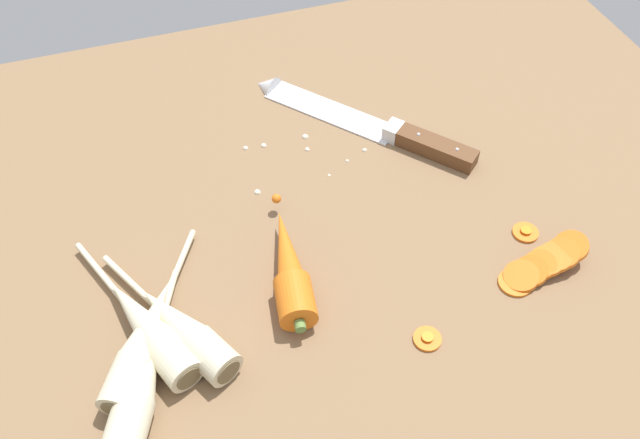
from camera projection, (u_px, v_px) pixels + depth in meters
ground_plane at (315, 226)px, 84.00cm from camera, size 120.00×90.00×4.00cm
chefs_knife at (356, 119)px, 93.41cm from camera, size 24.89×28.76×4.18cm
whole_carrot at (289, 268)px, 74.63cm from camera, size 6.29×19.41×4.20cm
parsnip_front at (144, 342)px, 68.60cm from camera, size 13.61×21.52×4.00cm
parsnip_mid_left at (184, 330)px, 69.52cm from camera, size 12.19×20.33×4.00cm
parsnip_mid_right at (141, 383)px, 65.57cm from camera, size 10.63×20.27×4.00cm
parsnip_back at (148, 329)px, 69.62cm from camera, size 11.21×22.46×4.00cm
carrot_slice_stack at (543, 264)px, 76.11cm from camera, size 11.58×5.36×3.69cm
carrot_slice_stray_near at (427, 338)px, 70.74cm from camera, size 3.04×3.04×0.70cm
carrot_slice_stray_mid at (526, 231)px, 80.37cm from camera, size 3.14×3.14×0.70cm
mince_crumbs at (290, 154)px, 89.23cm from camera, size 16.53×9.20×0.86cm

